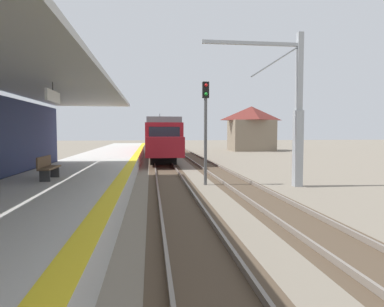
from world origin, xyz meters
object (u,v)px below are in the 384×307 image
Objects in this scene: rail_signal_post at (206,122)px; distant_trackside_house at (251,128)px; platform_bench at (48,167)px; catenary_pylon_far_side at (293,113)px; approaching_train at (161,137)px.

rail_signal_post is 0.79× the size of distant_trackside_house.
rail_signal_post is at bearing 27.99° from platform_bench.
platform_bench is 38.43m from distant_trackside_house.
rail_signal_post is 3.25× the size of platform_bench.
platform_bench is (-6.63, -3.52, -1.82)m from rail_signal_post.
catenary_pylon_far_side is at bearing -13.66° from rail_signal_post.
platform_bench is (-10.78, -2.52, -2.23)m from catenary_pylon_far_side.
rail_signal_post is 0.69× the size of catenary_pylon_far_side.
approaching_train is 2.97× the size of distant_trackside_house.
catenary_pylon_far_side reaches higher than distant_trackside_house.
approaching_train is 18.79m from distant_trackside_house.
distant_trackside_house is (7.58, 31.18, -0.27)m from catenary_pylon_far_side.
approaching_train is at bearing -135.84° from distant_trackside_house.
distant_trackside_house is (11.73, 30.18, 0.14)m from rail_signal_post.
approaching_train is 12.25× the size of platform_bench.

